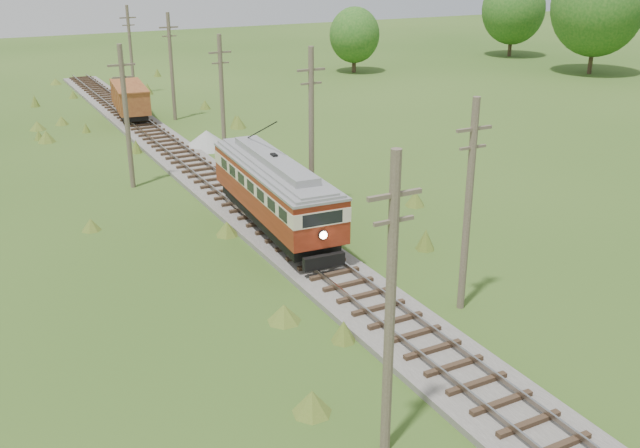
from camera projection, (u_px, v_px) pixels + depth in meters
railbed_main at (238, 201)px, 40.66m from camera, size 3.60×96.00×0.57m
streetcar at (275, 187)px, 35.53m from camera, size 3.51×11.96×5.42m
gondola at (130, 99)px, 60.09m from camera, size 3.35×7.80×2.51m
gravel_pile at (209, 140)px, 52.12m from camera, size 3.65×3.87×1.33m
utility_pole_r_2 at (468, 205)px, 27.38m from camera, size 1.60×0.30×8.60m
utility_pole_r_3 at (311, 130)px, 37.99m from camera, size 1.60×0.30×9.00m
utility_pole_r_4 at (222, 95)px, 48.74m from camera, size 1.60×0.30×8.40m
utility_pole_r_5 at (171, 66)px, 59.56m from camera, size 1.60×0.30×8.90m
utility_pole_r_6 at (131, 49)px, 70.23m from camera, size 1.60×0.30×8.70m
utility_pole_l_a at (390, 307)px, 19.08m from camera, size 1.60×0.30×9.00m
utility_pole_l_b at (126, 116)px, 42.13m from camera, size 1.60×0.30×8.60m
tree_right_4 at (598, 5)px, 81.34m from camera, size 10.50×10.50×13.53m
tree_right_5 at (513, 9)px, 95.97m from camera, size 8.40×8.40×10.82m
tree_mid_b at (354, 35)px, 83.64m from camera, size 5.88×5.88×7.57m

